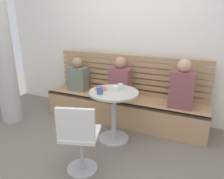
{
  "coord_description": "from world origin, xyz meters",
  "views": [
    {
      "loc": [
        1.2,
        -1.88,
        1.69
      ],
      "look_at": [
        0.05,
        0.66,
        0.75
      ],
      "focal_mm": 34.03,
      "sensor_mm": 36.0,
      "label": 1
    }
  ],
  "objects_px": {
    "cafe_table": "(114,106)",
    "cup_mug_blue": "(100,90)",
    "booth_bench": "(123,109)",
    "plate_small": "(101,89)",
    "person_child_middle": "(78,76)",
    "cup_glass_short": "(120,87)",
    "white_chair": "(79,137)",
    "cup_ceramic_white": "(116,88)",
    "person_adult": "(182,86)",
    "person_child_left": "(120,79)"
  },
  "relations": [
    {
      "from": "cup_glass_short",
      "to": "booth_bench",
      "type": "bearing_deg",
      "value": 106.61
    },
    {
      "from": "cafe_table",
      "to": "plate_small",
      "type": "height_order",
      "value": "plate_small"
    },
    {
      "from": "booth_bench",
      "to": "person_child_middle",
      "type": "xyz_separation_m",
      "value": [
        -0.89,
        0.03,
        0.48
      ]
    },
    {
      "from": "person_child_left",
      "to": "cup_ceramic_white",
      "type": "relative_size",
      "value": 8.41
    },
    {
      "from": "person_adult",
      "to": "cup_ceramic_white",
      "type": "relative_size",
      "value": 8.99
    },
    {
      "from": "person_child_left",
      "to": "cup_mug_blue",
      "type": "distance_m",
      "value": 0.76
    },
    {
      "from": "person_child_left",
      "to": "person_child_middle",
      "type": "relative_size",
      "value": 1.12
    },
    {
      "from": "cafe_table",
      "to": "person_child_left",
      "type": "xyz_separation_m",
      "value": [
        -0.15,
        0.6,
        0.22
      ]
    },
    {
      "from": "white_chair",
      "to": "cup_ceramic_white",
      "type": "relative_size",
      "value": 10.63
    },
    {
      "from": "booth_bench",
      "to": "person_child_middle",
      "type": "height_order",
      "value": "person_child_middle"
    },
    {
      "from": "person_adult",
      "to": "cup_ceramic_white",
      "type": "height_order",
      "value": "person_adult"
    },
    {
      "from": "white_chair",
      "to": "person_adult",
      "type": "xyz_separation_m",
      "value": [
        0.88,
        1.37,
        0.3
      ]
    },
    {
      "from": "cup_mug_blue",
      "to": "plate_small",
      "type": "relative_size",
      "value": 0.56
    },
    {
      "from": "person_child_middle",
      "to": "cup_ceramic_white",
      "type": "relative_size",
      "value": 7.52
    },
    {
      "from": "cup_glass_short",
      "to": "cafe_table",
      "type": "bearing_deg",
      "value": -110.69
    },
    {
      "from": "person_child_left",
      "to": "cup_mug_blue",
      "type": "height_order",
      "value": "person_child_left"
    },
    {
      "from": "cafe_table",
      "to": "cup_ceramic_white",
      "type": "bearing_deg",
      "value": 70.47
    },
    {
      "from": "person_adult",
      "to": "person_child_middle",
      "type": "relative_size",
      "value": 1.2
    },
    {
      "from": "person_adult",
      "to": "person_child_middle",
      "type": "height_order",
      "value": "person_adult"
    },
    {
      "from": "cafe_table",
      "to": "plate_small",
      "type": "distance_m",
      "value": 0.3
    },
    {
      "from": "cup_ceramic_white",
      "to": "white_chair",
      "type": "bearing_deg",
      "value": -94.28
    },
    {
      "from": "white_chair",
      "to": "booth_bench",
      "type": "bearing_deg",
      "value": 91.62
    },
    {
      "from": "person_child_middle",
      "to": "cup_glass_short",
      "type": "bearing_deg",
      "value": -25.62
    },
    {
      "from": "person_adult",
      "to": "cup_mug_blue",
      "type": "distance_m",
      "value": 1.19
    },
    {
      "from": "plate_small",
      "to": "person_adult",
      "type": "bearing_deg",
      "value": 27.92
    },
    {
      "from": "cafe_table",
      "to": "plate_small",
      "type": "bearing_deg",
      "value": 177.02
    },
    {
      "from": "person_child_middle",
      "to": "person_adult",
      "type": "bearing_deg",
      "value": -1.85
    },
    {
      "from": "person_adult",
      "to": "person_child_left",
      "type": "height_order",
      "value": "person_adult"
    },
    {
      "from": "cafe_table",
      "to": "person_child_left",
      "type": "relative_size",
      "value": 1.1
    },
    {
      "from": "person_adult",
      "to": "plate_small",
      "type": "distance_m",
      "value": 1.16
    },
    {
      "from": "cafe_table",
      "to": "cup_mug_blue",
      "type": "distance_m",
      "value": 0.34
    },
    {
      "from": "cup_mug_blue",
      "to": "plate_small",
      "type": "height_order",
      "value": "cup_mug_blue"
    },
    {
      "from": "person_adult",
      "to": "cup_ceramic_white",
      "type": "bearing_deg",
      "value": -147.33
    },
    {
      "from": "cafe_table",
      "to": "person_adult",
      "type": "xyz_separation_m",
      "value": [
        0.83,
        0.56,
        0.24
      ]
    },
    {
      "from": "white_chair",
      "to": "person_child_left",
      "type": "relative_size",
      "value": 1.26
    },
    {
      "from": "booth_bench",
      "to": "person_child_left",
      "type": "relative_size",
      "value": 4.01
    },
    {
      "from": "white_chair",
      "to": "cup_ceramic_white",
      "type": "xyz_separation_m",
      "value": [
        0.06,
        0.84,
        0.31
      ]
    },
    {
      "from": "cafe_table",
      "to": "white_chair",
      "type": "xyz_separation_m",
      "value": [
        -0.05,
        -0.81,
        -0.05
      ]
    },
    {
      "from": "white_chair",
      "to": "cup_ceramic_white",
      "type": "distance_m",
      "value": 0.9
    },
    {
      "from": "booth_bench",
      "to": "cafe_table",
      "type": "xyz_separation_m",
      "value": [
        0.09,
        -0.58,
        0.3
      ]
    },
    {
      "from": "cup_glass_short",
      "to": "cup_ceramic_white",
      "type": "relative_size",
      "value": 1.0
    },
    {
      "from": "person_child_middle",
      "to": "cup_mug_blue",
      "type": "xyz_separation_m",
      "value": [
        0.85,
        -0.77,
        0.08
      ]
    },
    {
      "from": "person_child_left",
      "to": "person_child_middle",
      "type": "distance_m",
      "value": 0.83
    },
    {
      "from": "booth_bench",
      "to": "plate_small",
      "type": "xyz_separation_m",
      "value": [
        -0.11,
        -0.57,
        0.52
      ]
    },
    {
      "from": "booth_bench",
      "to": "cup_ceramic_white",
      "type": "xyz_separation_m",
      "value": [
        0.1,
        -0.55,
        0.55
      ]
    },
    {
      "from": "plate_small",
      "to": "person_child_left",
      "type": "bearing_deg",
      "value": 85.03
    },
    {
      "from": "cafe_table",
      "to": "cup_mug_blue",
      "type": "height_order",
      "value": "cup_mug_blue"
    },
    {
      "from": "person_child_middle",
      "to": "cup_mug_blue",
      "type": "distance_m",
      "value": 1.15
    },
    {
      "from": "white_chair",
      "to": "person_adult",
      "type": "bearing_deg",
      "value": 57.28
    },
    {
      "from": "cafe_table",
      "to": "person_child_left",
      "type": "bearing_deg",
      "value": 104.08
    }
  ]
}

